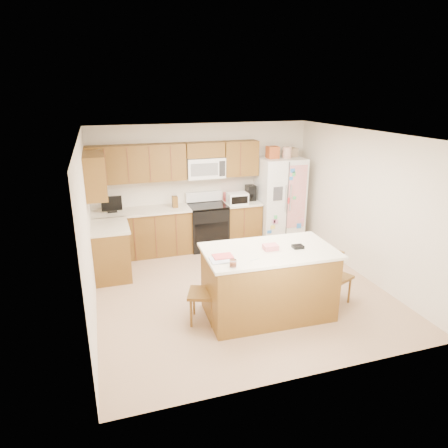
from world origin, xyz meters
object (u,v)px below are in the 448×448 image
object	(u,v)px
refrigerator	(279,199)
windsor_chair_back	(250,267)
windsor_chair_right	(335,276)
stove	(207,225)
windsor_chair_left	(204,293)
island	(268,282)

from	to	relation	value
refrigerator	windsor_chair_back	size ratio (longest dim) A/B	2.20
refrigerator	windsor_chair_right	bearing A→B (deg)	-96.86
stove	windsor_chair_left	distance (m)	2.82
refrigerator	windsor_chair_back	world-z (taller)	refrigerator
refrigerator	windsor_chair_back	xyz separation A→B (m)	(-1.44, -2.04, -0.48)
stove	island	xyz separation A→B (m)	(0.14, -2.78, 0.03)
stove	windsor_chair_right	xyz separation A→B (m)	(1.24, -2.79, -0.03)
stove	refrigerator	distance (m)	1.63
stove	windsor_chair_right	distance (m)	3.06
island	stove	bearing A→B (deg)	92.94
windsor_chair_back	windsor_chair_right	bearing A→B (deg)	-31.76
windsor_chair_right	windsor_chair_left	bearing A→B (deg)	177.51
island	windsor_chair_back	distance (m)	0.68
windsor_chair_back	island	bearing A→B (deg)	-89.19
refrigerator	windsor_chair_back	distance (m)	2.55
windsor_chair_right	island	bearing A→B (deg)	179.29
refrigerator	windsor_chair_right	size ratio (longest dim) A/B	2.19
stove	windsor_chair_left	world-z (taller)	stove
windsor_chair_right	refrigerator	bearing A→B (deg)	83.14
island	windsor_chair_back	world-z (taller)	island
refrigerator	island	size ratio (longest dim) A/B	1.09
refrigerator	windsor_chair_back	bearing A→B (deg)	-125.10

